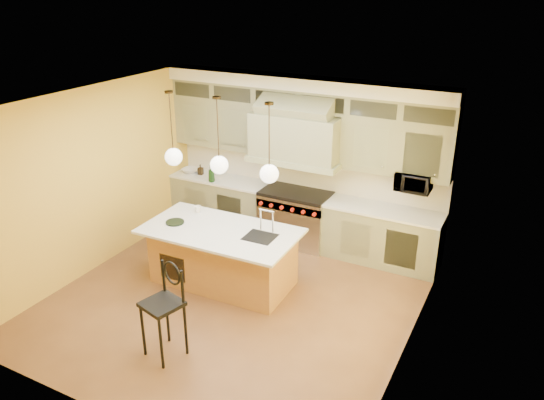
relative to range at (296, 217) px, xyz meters
The scene contains 18 objects.
floor 2.20m from the range, 90.00° to the right, with size 5.00×5.00×0.00m, color brown.
ceiling 3.23m from the range, 90.00° to the right, with size 5.00×5.00×0.00m, color white.
wall_back 1.03m from the range, 90.00° to the left, with size 5.00×5.00×0.00m, color gold.
wall_front 4.74m from the range, 90.00° to the right, with size 5.00×5.00×0.00m, color gold.
wall_left 3.43m from the range, 139.39° to the right, with size 5.00×5.00×0.00m, color gold.
wall_right 3.43m from the range, 40.61° to the right, with size 5.00×5.00×0.00m, color gold.
back_cabinetry 0.95m from the range, 90.00° to the left, with size 5.00×0.77×2.90m.
range is the anchor object (origin of this frame).
kitchen_island 1.80m from the range, 102.64° to the right, with size 2.35×1.29×1.35m.
counter_stool 3.52m from the range, 91.92° to the right, with size 0.53×0.53×1.24m.
microwave 2.18m from the range, ahead, with size 0.54×0.37×0.30m, color black.
oil_bottle_a 1.72m from the range, behind, with size 0.12×0.12×0.31m, color #143313.
oil_bottle_b 2.07m from the range, behind, with size 0.09×0.09×0.19m, color black.
fruit_bowl 2.28m from the range, behind, with size 0.32×0.32×0.08m, color silver.
cup 1.84m from the range, 126.77° to the right, with size 0.11×0.11×0.10m, color white.
pendant_left 2.58m from the range, 124.31° to the right, with size 0.26×0.26×1.11m.
pendant_center 2.32m from the range, 102.82° to the right, with size 0.26×0.26×1.11m.
pendant_right 2.32m from the range, 77.18° to the right, with size 0.26×0.26×1.11m.
Camera 1 is at (3.54, -5.58, 4.36)m, focal length 35.00 mm.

